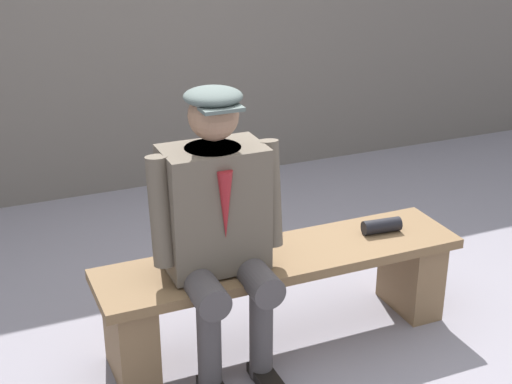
% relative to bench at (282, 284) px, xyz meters
% --- Properties ---
extents(ground_plane, '(30.00, 30.00, 0.00)m').
position_rel_bench_xyz_m(ground_plane, '(0.00, 0.00, -0.31)').
color(ground_plane, gray).
extents(bench, '(1.83, 0.44, 0.48)m').
position_rel_bench_xyz_m(bench, '(0.00, 0.00, 0.00)').
color(bench, brown).
rests_on(bench, ground).
extents(seated_man, '(0.63, 0.57, 1.36)m').
position_rel_bench_xyz_m(seated_man, '(0.35, 0.05, 0.44)').
color(seated_man, brown).
rests_on(seated_man, ground).
extents(rolled_magazine, '(0.21, 0.09, 0.07)m').
position_rel_bench_xyz_m(rolled_magazine, '(-0.57, -0.02, 0.21)').
color(rolled_magazine, black).
rests_on(rolled_magazine, bench).
extents(stadium_wall, '(12.00, 0.24, 2.14)m').
position_rel_bench_xyz_m(stadium_wall, '(0.00, -2.39, 0.76)').
color(stadium_wall, '#605851').
rests_on(stadium_wall, ground).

